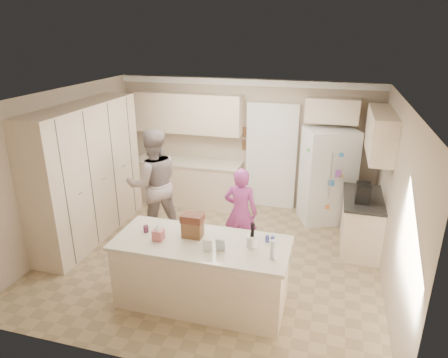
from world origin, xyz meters
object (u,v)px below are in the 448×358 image
(refrigerator, at_px, (327,176))
(tissue_box, at_px, (158,235))
(coffee_maker, at_px, (363,193))
(teen_boy, at_px, (154,184))
(utensil_crock, at_px, (252,241))
(teen_girl, at_px, (241,212))
(island_base, at_px, (202,274))
(dollhouse_body, at_px, (193,229))

(refrigerator, bearing_deg, tissue_box, -144.65)
(coffee_maker, xyz_separation_m, teen_boy, (-3.47, -0.28, -0.10))
(utensil_crock, height_order, teen_boy, teen_boy)
(utensil_crock, distance_m, tissue_box, 1.21)
(utensil_crock, bearing_deg, refrigerator, 74.39)
(coffee_maker, bearing_deg, utensil_crock, -127.12)
(tissue_box, xyz_separation_m, teen_girl, (0.75, 1.46, -0.25))
(island_base, bearing_deg, teen_boy, 131.21)
(dollhouse_body, relative_size, teen_boy, 0.13)
(utensil_crock, relative_size, teen_boy, 0.08)
(island_base, relative_size, tissue_box, 15.71)
(coffee_maker, distance_m, utensil_crock, 2.32)
(coffee_maker, distance_m, tissue_box, 3.28)
(utensil_crock, height_order, teen_girl, teen_girl)
(refrigerator, distance_m, tissue_box, 3.73)
(tissue_box, bearing_deg, teen_girl, 62.79)
(coffee_maker, xyz_separation_m, utensil_crock, (-1.40, -1.85, -0.07))
(island_base, height_order, dollhouse_body, dollhouse_body)
(coffee_maker, height_order, tissue_box, coffee_maker)
(tissue_box, xyz_separation_m, dollhouse_body, (0.40, 0.20, 0.04))
(refrigerator, xyz_separation_m, tissue_box, (-2.03, -3.12, 0.10))
(refrigerator, bearing_deg, teen_girl, -149.20)
(coffee_maker, height_order, dollhouse_body, coffee_maker)
(teen_girl, bearing_deg, teen_boy, -9.47)
(refrigerator, height_order, island_base, refrigerator)
(dollhouse_body, bearing_deg, coffee_maker, 39.29)
(coffee_maker, xyz_separation_m, tissue_box, (-2.60, -2.00, -0.07))
(coffee_maker, relative_size, tissue_box, 2.14)
(tissue_box, bearing_deg, dollhouse_body, 26.57)
(refrigerator, bearing_deg, island_base, -137.71)
(teen_boy, bearing_deg, tissue_box, 81.57)
(refrigerator, bearing_deg, utensil_crock, -127.23)
(refrigerator, xyz_separation_m, island_base, (-1.48, -3.02, -0.46))
(coffee_maker, distance_m, teen_girl, 1.95)
(coffee_maker, bearing_deg, island_base, -137.17)
(teen_boy, xyz_separation_m, teen_girl, (1.62, -0.26, -0.23))
(island_base, relative_size, teen_girl, 1.48)
(dollhouse_body, xyz_separation_m, teen_boy, (-1.27, 1.52, -0.07))
(dollhouse_body, bearing_deg, teen_boy, 129.85)
(tissue_box, relative_size, teen_girl, 0.09)
(dollhouse_body, distance_m, teen_girl, 1.34)
(coffee_maker, relative_size, dollhouse_body, 1.15)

